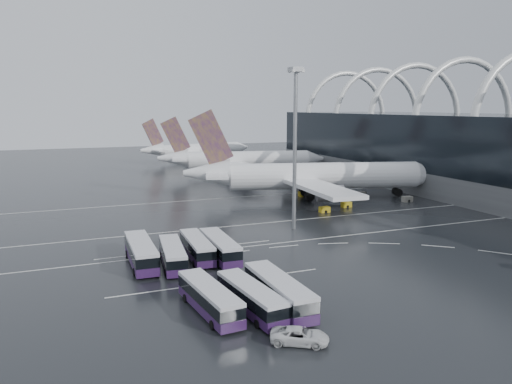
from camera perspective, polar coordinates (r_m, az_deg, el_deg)
name	(u,v)px	position (r m, az deg, el deg)	size (l,w,h in m)	color
ground	(321,235)	(88.03, 7.49, -4.88)	(420.00, 420.00, 0.00)	black
terminal	(497,151)	(140.43, 25.82, 4.19)	(42.00, 160.00, 34.90)	#585A5D
lane_marking_near	(327,238)	(86.36, 8.15, -5.18)	(120.00, 0.25, 0.01)	silver
lane_marking_mid	(291,220)	(98.32, 4.04, -3.26)	(120.00, 0.25, 0.01)	silver
lane_marking_far	(241,197)	(123.54, -1.68, -0.56)	(120.00, 0.25, 0.01)	silver
bus_bay_line_south	(219,282)	(64.66, -4.30, -10.27)	(28.00, 0.25, 0.01)	silver
bus_bay_line_north	(187,249)	(79.31, -7.87, -6.53)	(28.00, 0.25, 0.01)	silver
airliner_main	(311,177)	(121.07, 6.33, 1.76)	(62.58, 54.15, 21.52)	white
airliner_gate_b	(240,160)	(162.67, -1.84, 3.63)	(54.52, 48.24, 19.05)	white
airliner_gate_c	(196,150)	(205.76, -6.91, 4.75)	(49.06, 44.52, 17.58)	white
bus_row_near_a	(141,252)	(72.55, -13.01, -6.71)	(3.62, 13.87, 3.39)	#2E1645
bus_row_near_b	(173,254)	(71.28, -9.52, -7.05)	(4.26, 12.61, 3.04)	#2E1645
bus_row_near_c	(197,247)	(74.36, -6.76, -6.28)	(3.41, 12.46, 3.04)	#2E1645
bus_row_near_d	(220,247)	(73.94, -4.16, -6.26)	(3.42, 13.01, 3.18)	#2E1645
bus_row_far_a	(209,298)	(55.33, -5.34, -11.96)	(3.98, 12.66, 3.06)	#2E1645
bus_row_far_b	(251,298)	(55.26, -0.54, -11.97)	(3.95, 12.48, 3.02)	#2E1645
bus_row_far_c	(279,291)	(56.74, 2.62, -11.22)	(3.28, 13.41, 3.30)	#2E1645
van_curve_a	(300,336)	(49.08, 5.02, -16.06)	(2.56, 5.55, 1.54)	silver
floodlight_mast	(295,129)	(89.44, 4.49, 7.19)	(2.21, 2.21, 28.86)	gray
gse_cart_belly_a	(346,204)	(112.63, 10.28, -1.41)	(2.21, 1.30, 1.20)	gold
gse_cart_belly_b	(361,194)	(127.13, 11.94, -0.21)	(2.07, 1.23, 1.13)	slate
gse_cart_belly_c	(325,209)	(106.51, 7.84, -1.99)	(2.18, 1.29, 1.19)	gold
gse_cart_belly_d	(407,199)	(122.39, 16.90, -0.77)	(2.35, 1.39, 1.28)	slate
gse_cart_belly_e	(303,194)	(124.71, 5.41, -0.21)	(2.28, 1.35, 1.25)	gold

